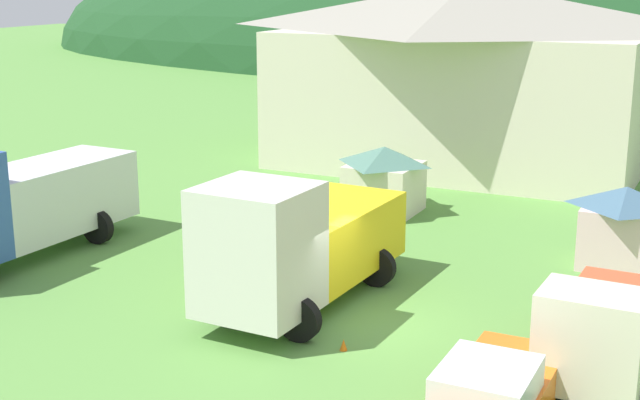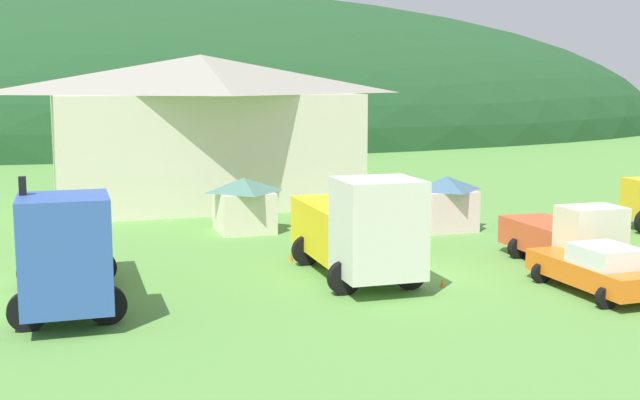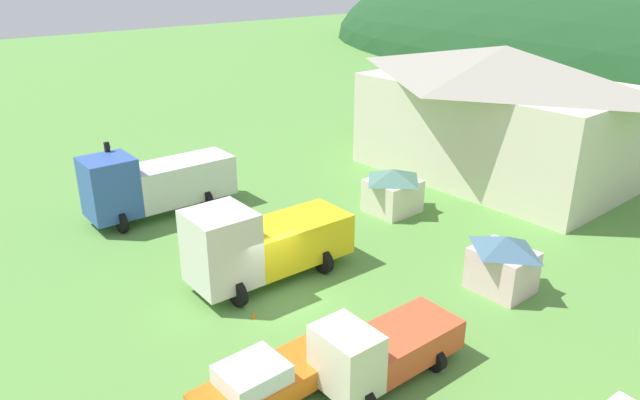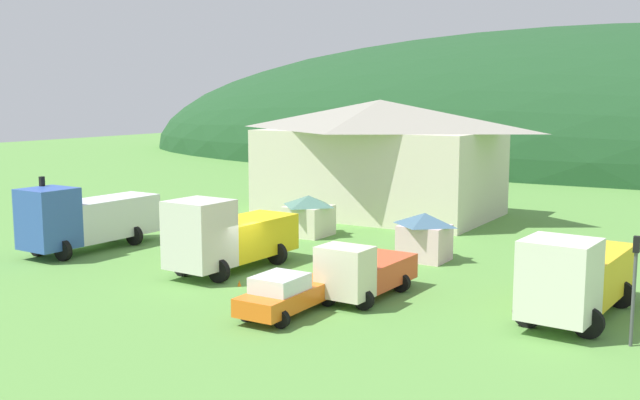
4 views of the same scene
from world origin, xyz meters
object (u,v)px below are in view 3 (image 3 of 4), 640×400
object	(u,v)px
traffic_cone_near_pickup	(303,246)
traffic_cone_mid_row	(254,318)
depot_building	(499,110)
light_truck_cream	(379,349)
box_truck_blue	(153,183)
play_shed_pink	(503,263)
service_pickup_orange	(265,382)
traffic_light_west	(111,172)
flatbed_truck_yellow	(260,243)
play_shed_cream	(393,190)

from	to	relation	value
traffic_cone_near_pickup	traffic_cone_mid_row	bearing A→B (deg)	-55.88
depot_building	light_truck_cream	world-z (taller)	depot_building
box_truck_blue	depot_building	bearing A→B (deg)	159.70
play_shed_pink	traffic_cone_near_pickup	world-z (taller)	play_shed_pink
play_shed_pink	service_pickup_orange	bearing A→B (deg)	-93.70
light_truck_cream	traffic_light_west	distance (m)	18.72
flatbed_truck_yellow	light_truck_cream	size ratio (longest dim) A/B	1.38
box_truck_blue	flatbed_truck_yellow	world-z (taller)	box_truck_blue
depot_building	light_truck_cream	bearing A→B (deg)	-64.90
depot_building	traffic_cone_mid_row	bearing A→B (deg)	-79.79
flatbed_truck_yellow	traffic_cone_near_pickup	world-z (taller)	flatbed_truck_yellow
play_shed_pink	box_truck_blue	xyz separation A→B (m)	(-16.84, -7.48, 0.56)
traffic_cone_mid_row	box_truck_blue	bearing A→B (deg)	171.85
box_truck_blue	traffic_cone_near_pickup	xyz separation A→B (m)	(8.25, 3.66, -1.85)
depot_building	traffic_light_west	world-z (taller)	depot_building
box_truck_blue	flatbed_truck_yellow	size ratio (longest dim) A/B	1.09
light_truck_cream	traffic_cone_near_pickup	size ratio (longest dim) A/B	9.10
play_shed_pink	flatbed_truck_yellow	bearing A→B (deg)	-134.77
play_shed_cream	light_truck_cream	distance (m)	14.33
play_shed_pink	service_pickup_orange	xyz separation A→B (m)	(-0.75, -11.62, -0.46)
depot_building	flatbed_truck_yellow	world-z (taller)	depot_building
service_pickup_orange	traffic_light_west	bearing A→B (deg)	-97.72
play_shed_pink	light_truck_cream	xyz separation A→B (m)	(0.69, -8.06, -0.12)
service_pickup_orange	traffic_light_west	world-z (taller)	traffic_light_west
light_truck_cream	traffic_light_west	size ratio (longest dim) A/B	1.28
flatbed_truck_yellow	service_pickup_orange	world-z (taller)	flatbed_truck_yellow
play_shed_pink	service_pickup_orange	size ratio (longest dim) A/B	0.52
traffic_light_west	box_truck_blue	bearing A→B (deg)	58.78
box_truck_blue	service_pickup_orange	distance (m)	16.64
box_truck_blue	flatbed_truck_yellow	bearing A→B (deg)	93.19
play_shed_cream	service_pickup_orange	distance (m)	16.42
depot_building	play_shed_cream	bearing A→B (deg)	-89.89
traffic_cone_near_pickup	flatbed_truck_yellow	bearing A→B (deg)	-68.15
play_shed_cream	traffic_light_west	distance (m)	15.14
box_truck_blue	flatbed_truck_yellow	distance (m)	9.63
play_shed_pink	traffic_cone_mid_row	xyz separation A→B (m)	(-4.95, -9.18, -1.28)
traffic_cone_mid_row	traffic_light_west	bearing A→B (deg)	-179.51
light_truck_cream	traffic_cone_near_pickup	bearing A→B (deg)	-112.81
box_truck_blue	traffic_cone_mid_row	size ratio (longest dim) A/B	14.73
traffic_cone_near_pickup	traffic_light_west	bearing A→B (deg)	-149.63
service_pickup_orange	play_shed_pink	bearing A→B (deg)	176.28
play_shed_cream	flatbed_truck_yellow	distance (m)	10.10
box_truck_blue	service_pickup_orange	size ratio (longest dim) A/B	1.64
flatbed_truck_yellow	light_truck_cream	world-z (taller)	flatbed_truck_yellow
play_shed_pink	traffic_light_west	distance (m)	20.24
flatbed_truck_yellow	traffic_light_west	size ratio (longest dim) A/B	1.76
play_shed_cream	traffic_light_west	xyz separation A→B (m)	(-9.15, -11.99, 1.31)
depot_building	box_truck_blue	size ratio (longest dim) A/B	2.10
service_pickup_orange	traffic_cone_mid_row	size ratio (longest dim) A/B	8.97
flatbed_truck_yellow	traffic_cone_near_pickup	distance (m)	4.13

